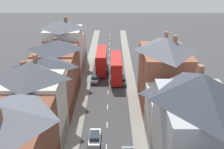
{
  "coord_description": "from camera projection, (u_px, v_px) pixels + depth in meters",
  "views": [
    {
      "loc": [
        0.83,
        -13.27,
        25.3
      ],
      "look_at": [
        0.76,
        40.2,
        2.32
      ],
      "focal_mm": 42.0,
      "sensor_mm": 36.0,
      "label": 1
    }
  ],
  "objects": [
    {
      "name": "centre_line_dashes",
      "position": [
        108.0,
        92.0,
        55.25
      ],
      "size": [
        0.14,
        97.8,
        0.01
      ],
      "color": "silver",
      "rests_on": "ground"
    },
    {
      "name": "pavement_left",
      "position": [
        85.0,
        88.0,
        57.07
      ],
      "size": [
        2.2,
        104.0,
        0.14
      ],
      "primitive_type": "cube",
      "color": "gray",
      "rests_on": "ground"
    },
    {
      "name": "terrace_row_left",
      "position": [
        41.0,
        98.0,
        40.35
      ],
      "size": [
        8.0,
        69.67,
        14.08
      ],
      "color": "#ADB2B7",
      "rests_on": "ground"
    },
    {
      "name": "double_decker_bus_mid_street",
      "position": [
        102.0,
        60.0,
        65.28
      ],
      "size": [
        2.74,
        10.8,
        5.3
      ],
      "color": "red",
      "rests_on": "ground"
    },
    {
      "name": "car_parked_right_a",
      "position": [
        122.0,
        80.0,
        59.01
      ],
      "size": [
        1.9,
        4.3,
        1.64
      ],
      "color": "#4C515B",
      "rests_on": "ground"
    },
    {
      "name": "double_decker_bus_lead",
      "position": [
        116.0,
        67.0,
        60.81
      ],
      "size": [
        2.74,
        10.8,
        5.3
      ],
      "color": "red",
      "rests_on": "ground"
    },
    {
      "name": "car_parked_left_a",
      "position": [
        95.0,
        138.0,
        39.72
      ],
      "size": [
        1.9,
        4.23,
        1.58
      ],
      "color": "silver",
      "rests_on": "ground"
    },
    {
      "name": "car_mid_black",
      "position": [
        95.0,
        78.0,
        60.06
      ],
      "size": [
        1.9,
        4.37,
        1.59
      ],
      "color": "gray",
      "rests_on": "ground"
    },
    {
      "name": "car_parked_left_b",
      "position": [
        116.0,
        54.0,
        75.4
      ],
      "size": [
        1.9,
        4.37,
        1.66
      ],
      "color": "gray",
      "rests_on": "ground"
    },
    {
      "name": "terrace_row_right",
      "position": [
        190.0,
        136.0,
        31.3
      ],
      "size": [
        8.0,
        50.12,
        14.82
      ],
      "color": "#B2704C",
      "rests_on": "ground"
    },
    {
      "name": "pavement_right",
      "position": [
        132.0,
        88.0,
        57.06
      ],
      "size": [
        2.2,
        104.0,
        0.14
      ],
      "primitive_type": "cube",
      "color": "gray",
      "rests_on": "ground"
    }
  ]
}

